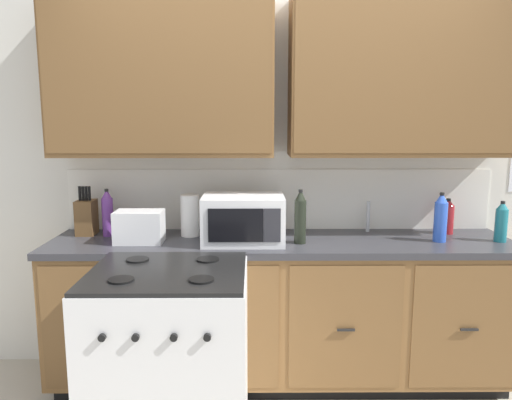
# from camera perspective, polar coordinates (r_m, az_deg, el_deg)

# --- Properties ---
(wall_unit) EXTENTS (3.98, 0.40, 2.43)m
(wall_unit) POSITION_cam_1_polar(r_m,az_deg,el_deg) (3.10, 2.93, 9.42)
(wall_unit) COLOR silver
(wall_unit) RESTS_ON ground_plane
(counter_run) EXTENTS (2.81, 0.64, 0.93)m
(counter_run) POSITION_cam_1_polar(r_m,az_deg,el_deg) (3.14, 2.94, -12.68)
(counter_run) COLOR black
(counter_run) RESTS_ON ground_plane
(stove_range) EXTENTS (0.76, 0.68, 0.95)m
(stove_range) POSITION_cam_1_polar(r_m,az_deg,el_deg) (2.60, -9.94, -17.94)
(stove_range) COLOR white
(stove_range) RESTS_ON ground_plane
(microwave) EXTENTS (0.48, 0.37, 0.28)m
(microwave) POSITION_cam_1_polar(r_m,az_deg,el_deg) (2.91, -1.48, -2.20)
(microwave) COLOR white
(microwave) RESTS_ON counter_run
(toaster) EXTENTS (0.28, 0.18, 0.19)m
(toaster) POSITION_cam_1_polar(r_m,az_deg,el_deg) (2.99, -13.40, -3.03)
(toaster) COLOR white
(toaster) RESTS_ON counter_run
(knife_block) EXTENTS (0.11, 0.14, 0.31)m
(knife_block) POSITION_cam_1_polar(r_m,az_deg,el_deg) (3.28, -19.10, -1.84)
(knife_block) COLOR brown
(knife_block) RESTS_ON counter_run
(sink_faucet) EXTENTS (0.02, 0.02, 0.20)m
(sink_faucet) POSITION_cam_1_polar(r_m,az_deg,el_deg) (3.26, 12.88, -1.90)
(sink_faucet) COLOR #B2B5BA
(sink_faucet) RESTS_ON counter_run
(paper_towel_roll) EXTENTS (0.12, 0.12, 0.26)m
(paper_towel_roll) POSITION_cam_1_polar(r_m,az_deg,el_deg) (3.09, -7.68, -1.79)
(paper_towel_roll) COLOR white
(paper_towel_roll) RESTS_ON counter_run
(bottle_red) EXTENTS (0.08, 0.08, 0.23)m
(bottle_red) POSITION_cam_1_polar(r_m,az_deg,el_deg) (3.36, 21.36, -1.80)
(bottle_red) COLOR maroon
(bottle_red) RESTS_ON counter_run
(bottle_blue) EXTENTS (0.08, 0.08, 0.30)m
(bottle_blue) POSITION_cam_1_polar(r_m,az_deg,el_deg) (3.12, 20.66, -1.94)
(bottle_blue) COLOR blue
(bottle_blue) RESTS_ON counter_run
(bottle_violet) EXTENTS (0.07, 0.07, 0.30)m
(bottle_violet) POSITION_cam_1_polar(r_m,az_deg,el_deg) (3.20, -16.86, -1.47)
(bottle_violet) COLOR #663384
(bottle_violet) RESTS_ON counter_run
(bottle_dark) EXTENTS (0.07, 0.07, 0.32)m
(bottle_dark) POSITION_cam_1_polar(r_m,az_deg,el_deg) (2.89, 5.16, -2.01)
(bottle_dark) COLOR black
(bottle_dark) RESTS_ON counter_run
(bottle_teal) EXTENTS (0.07, 0.07, 0.25)m
(bottle_teal) POSITION_cam_1_polar(r_m,az_deg,el_deg) (3.27, 26.61, -2.28)
(bottle_teal) COLOR #1E707A
(bottle_teal) RESTS_ON counter_run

